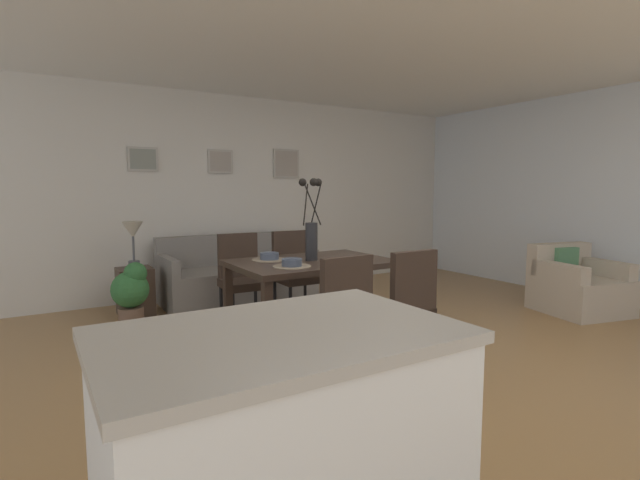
{
  "coord_description": "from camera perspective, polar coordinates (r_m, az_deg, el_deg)",
  "views": [
    {
      "loc": [
        -2.38,
        -2.77,
        1.38
      ],
      "look_at": [
        -0.02,
        1.08,
        0.89
      ],
      "focal_mm": 26.45,
      "sensor_mm": 36.0,
      "label": 1
    }
  ],
  "objects": [
    {
      "name": "ground_plane",
      "position": [
        3.91,
        8.85,
        -14.56
      ],
      "size": [
        9.0,
        9.0,
        0.0
      ],
      "primitive_type": "plane",
      "color": "olive"
    },
    {
      "name": "back_wall_panel",
      "position": [
        6.48,
        -9.97,
        5.38
      ],
      "size": [
        9.0,
        0.1,
        2.6
      ],
      "primitive_type": "cube",
      "color": "silver",
      "rests_on": "ground"
    },
    {
      "name": "side_window_wall",
      "position": [
        6.82,
        30.85,
        4.64
      ],
      "size": [
        0.1,
        6.3,
        2.6
      ],
      "primitive_type": "cube",
      "color": "white",
      "rests_on": "ground"
    },
    {
      "name": "ceiling_panel",
      "position": [
        4.16,
        5.62,
        23.77
      ],
      "size": [
        9.0,
        7.2,
        0.08
      ],
      "primitive_type": "cube",
      "color": "white"
    },
    {
      "name": "dining_table",
      "position": [
        4.27,
        -1.03,
        -3.63
      ],
      "size": [
        1.4,
        0.96,
        0.74
      ],
      "color": "#33261E",
      "rests_on": "ground"
    },
    {
      "name": "dining_chair_near_left",
      "position": [
        3.41,
        2.11,
        -8.59
      ],
      "size": [
        0.46,
        0.46,
        0.92
      ],
      "color": "#33261E",
      "rests_on": "ground"
    },
    {
      "name": "dining_chair_near_right",
      "position": [
        4.93,
        -9.45,
        -4.05
      ],
      "size": [
        0.46,
        0.46,
        0.92
      ],
      "color": "#33261E",
      "rests_on": "ground"
    },
    {
      "name": "dining_chair_far_left",
      "position": [
        3.74,
        10.06,
        -7.36
      ],
      "size": [
        0.44,
        0.44,
        0.92
      ],
      "color": "#33261E",
      "rests_on": "ground"
    },
    {
      "name": "dining_chair_far_right",
      "position": [
        5.18,
        -3.08,
        -3.49
      ],
      "size": [
        0.45,
        0.45,
        0.92
      ],
      "color": "#33261E",
      "rests_on": "ground"
    },
    {
      "name": "centerpiece_vase",
      "position": [
        4.22,
        -1.04,
        1.33
      ],
      "size": [
        0.21,
        0.23,
        0.73
      ],
      "color": "#232326",
      "rests_on": "dining_table"
    },
    {
      "name": "placemat_near_left",
      "position": [
        3.91,
        -3.41,
        -3.19
      ],
      "size": [
        0.32,
        0.32,
        0.01
      ],
      "primitive_type": "cylinder",
      "color": "#7F705B",
      "rests_on": "dining_table"
    },
    {
      "name": "bowl_near_left",
      "position": [
        3.91,
        -3.42,
        -2.65
      ],
      "size": [
        0.17,
        0.17,
        0.07
      ],
      "color": "#475166",
      "rests_on": "dining_table"
    },
    {
      "name": "placemat_near_right",
      "position": [
        4.29,
        -6.13,
        -2.38
      ],
      "size": [
        0.32,
        0.32,
        0.01
      ],
      "primitive_type": "cylinder",
      "color": "#7F705B",
      "rests_on": "dining_table"
    },
    {
      "name": "bowl_near_right",
      "position": [
        4.29,
        -6.13,
        -1.89
      ],
      "size": [
        0.17,
        0.17,
        0.07
      ],
      "color": "#475166",
      "rests_on": "dining_table"
    },
    {
      "name": "sofa",
      "position": [
        5.98,
        -10.01,
        -4.52
      ],
      "size": [
        1.83,
        0.84,
        0.8
      ],
      "color": "gray",
      "rests_on": "ground"
    },
    {
      "name": "side_table",
      "position": [
        5.59,
        -21.44,
        -5.8
      ],
      "size": [
        0.36,
        0.36,
        0.52
      ],
      "primitive_type": "cube",
      "color": "#3D2D23",
      "rests_on": "ground"
    },
    {
      "name": "table_lamp",
      "position": [
        5.5,
        -21.7,
        0.67
      ],
      "size": [
        0.22,
        0.22,
        0.51
      ],
      "color": "#4C4C51",
      "rests_on": "side_table"
    },
    {
      "name": "armchair",
      "position": [
        6.06,
        28.67,
        -4.99
      ],
      "size": [
        0.96,
        0.96,
        0.75
      ],
      "color": "#B7A893",
      "rests_on": "ground"
    },
    {
      "name": "kitchen_island",
      "position": [
        1.77,
        -4.64,
        -25.04
      ],
      "size": [
        1.17,
        0.77,
        0.92
      ],
      "color": "silver",
      "rests_on": "ground"
    },
    {
      "name": "framed_picture_left",
      "position": [
        6.08,
        -20.64,
        9.14
      ],
      "size": [
        0.35,
        0.03,
        0.29
      ],
      "color": "#B2ADA3"
    },
    {
      "name": "framed_picture_center",
      "position": [
        6.33,
        -11.96,
        9.27
      ],
      "size": [
        0.33,
        0.03,
        0.31
      ],
      "color": "#B2ADA3"
    },
    {
      "name": "framed_picture_right",
      "position": [
        6.72,
        -4.11,
        9.2
      ],
      "size": [
        0.4,
        0.03,
        0.4
      ],
      "color": "#B2ADA3"
    },
    {
      "name": "potted_plant",
      "position": [
        5.01,
        -21.89,
        -5.89
      ],
      "size": [
        0.36,
        0.36,
        0.67
      ],
      "color": "brown",
      "rests_on": "ground"
    }
  ]
}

